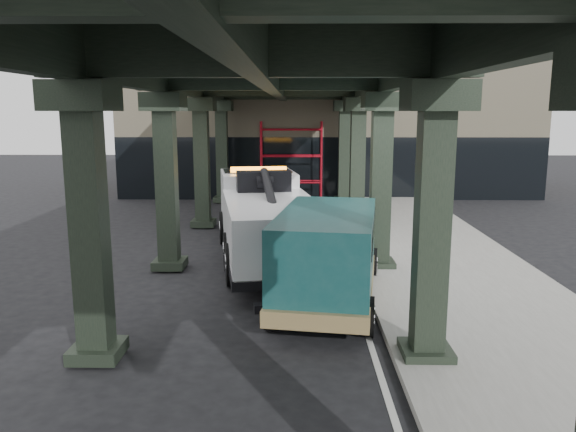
{
  "coord_description": "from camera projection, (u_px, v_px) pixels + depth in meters",
  "views": [
    {
      "loc": [
        0.22,
        -13.6,
        4.5
      ],
      "look_at": [
        0.02,
        1.35,
        1.7
      ],
      "focal_mm": 35.0,
      "sensor_mm": 36.0,
      "label": 1
    }
  ],
  "objects": [
    {
      "name": "viaduct",
      "position": [
        273.0,
        75.0,
        15.16
      ],
      "size": [
        7.4,
        32.0,
        6.4
      ],
      "color": "black",
      "rests_on": "ground"
    },
    {
      "name": "tow_truck",
      "position": [
        265.0,
        216.0,
        16.92
      ],
      "size": [
        3.69,
        8.87,
        2.83
      ],
      "rotation": [
        0.0,
        0.0,
        0.17
      ],
      "color": "black",
      "rests_on": "ground"
    },
    {
      "name": "building",
      "position": [
        326.0,
        120.0,
        33.09
      ],
      "size": [
        22.0,
        10.0,
        8.0
      ],
      "primitive_type": "cube",
      "color": "#C6B793",
      "rests_on": "ground"
    },
    {
      "name": "scaffolding",
      "position": [
        291.0,
        159.0,
        28.2
      ],
      "size": [
        3.08,
        0.88,
        4.0
      ],
      "color": "red",
      "rests_on": "ground"
    },
    {
      "name": "lane_stripe",
      "position": [
        347.0,
        270.0,
        16.13
      ],
      "size": [
        0.12,
        38.0,
        0.01
      ],
      "primitive_type": "cube",
      "color": "silver",
      "rests_on": "ground"
    },
    {
      "name": "ground",
      "position": [
        287.0,
        292.0,
        14.19
      ],
      "size": [
        90.0,
        90.0,
        0.0
      ],
      "primitive_type": "plane",
      "color": "black",
      "rests_on": "ground"
    },
    {
      "name": "towed_van",
      "position": [
        328.0,
        254.0,
        13.09
      ],
      "size": [
        2.97,
        5.87,
        2.28
      ],
      "rotation": [
        0.0,
        0.0,
        -0.15
      ],
      "color": "#124142",
      "rests_on": "ground"
    },
    {
      "name": "sidewalk",
      "position": [
        444.0,
        268.0,
        16.08
      ],
      "size": [
        5.0,
        40.0,
        0.15
      ],
      "primitive_type": "cube",
      "color": "gray",
      "rests_on": "ground"
    }
  ]
}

